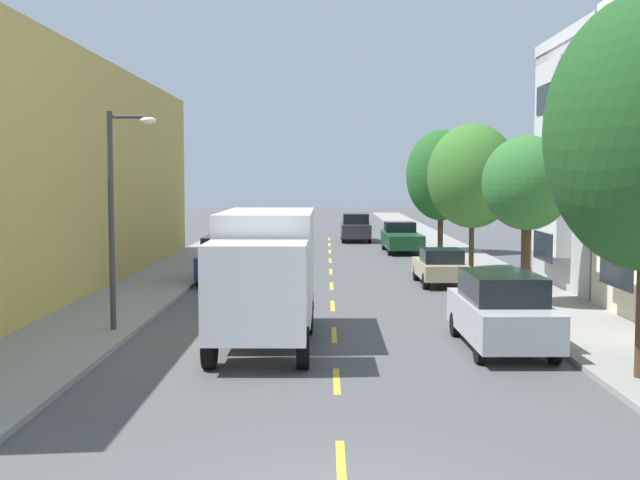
% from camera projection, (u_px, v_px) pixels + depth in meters
% --- Properties ---
extents(ground_plane, '(160.00, 160.00, 0.00)m').
position_uv_depth(ground_plane, '(330.00, 265.00, 39.88)').
color(ground_plane, '#4C4C4F').
extents(sidewalk_left, '(3.20, 120.00, 0.14)m').
position_uv_depth(sidewalk_left, '(182.00, 267.00, 37.94)').
color(sidewalk_left, gray).
rests_on(sidewalk_left, ground_plane).
extents(sidewalk_right, '(3.20, 120.00, 0.14)m').
position_uv_depth(sidewalk_right, '(480.00, 268.00, 37.83)').
color(sidewalk_right, gray).
rests_on(sidewalk_right, ground_plane).
extents(lane_centerline_dashes, '(0.14, 47.20, 0.01)m').
position_uv_depth(lane_centerline_dashes, '(331.00, 278.00, 34.40)').
color(lane_centerline_dashes, yellow).
rests_on(lane_centerline_dashes, ground_plane).
extents(street_tree_second, '(2.95, 2.95, 5.58)m').
position_uv_depth(street_tree_second, '(527.00, 184.00, 26.20)').
color(street_tree_second, '#47331E').
rests_on(street_tree_second, sidewalk_right).
extents(street_tree_third, '(4.07, 4.07, 6.64)m').
position_uv_depth(street_tree_third, '(472.00, 176.00, 35.99)').
color(street_tree_third, '#47331E').
rests_on(street_tree_third, sidewalk_right).
extents(street_tree_farthest, '(4.01, 4.01, 6.96)m').
position_uv_depth(street_tree_farthest, '(441.00, 175.00, 45.79)').
color(street_tree_farthest, '#47331E').
rests_on(street_tree_farthest, sidewalk_right).
extents(street_lamp, '(1.35, 0.28, 5.98)m').
position_uv_depth(street_lamp, '(117.00, 202.00, 21.72)').
color(street_lamp, '#38383D').
rests_on(street_lamp, sidewalk_left).
extents(delivery_box_truck, '(2.41, 7.23, 3.42)m').
position_uv_depth(delivery_box_truck, '(266.00, 269.00, 20.82)').
color(delivery_box_truck, white).
rests_on(delivery_box_truck, ground_plane).
extents(parked_suv_navy, '(2.00, 4.82, 1.93)m').
position_uv_depth(parked_suv_navy, '(226.00, 259.00, 33.05)').
color(parked_suv_navy, navy).
rests_on(parked_suv_navy, ground_plane).
extents(parked_hatchback_black, '(1.77, 4.01, 1.50)m').
position_uv_depth(parked_hatchback_black, '(273.00, 224.00, 62.58)').
color(parked_hatchback_black, black).
rests_on(parked_hatchback_black, ground_plane).
extents(parked_pickup_forest, '(2.10, 5.34, 1.73)m').
position_uv_depth(parked_pickup_forest, '(402.00, 238.00, 46.50)').
color(parked_pickup_forest, '#194C28').
rests_on(parked_pickup_forest, ground_plane).
extents(parked_suv_silver, '(2.02, 4.83, 1.93)m').
position_uv_depth(parked_suv_silver, '(501.00, 310.00, 20.08)').
color(parked_suv_silver, '#B2B5BA').
rests_on(parked_suv_silver, ground_plane).
extents(parked_wagon_teal, '(1.90, 4.73, 1.50)m').
position_uv_depth(parked_wagon_teal, '(253.00, 242.00, 44.06)').
color(parked_wagon_teal, '#195B60').
rests_on(parked_wagon_teal, ground_plane).
extents(parked_hatchback_champagne, '(1.83, 4.04, 1.50)m').
position_uv_depth(parked_hatchback_champagne, '(440.00, 266.00, 32.17)').
color(parked_hatchback_champagne, tan).
rests_on(parked_hatchback_champagne, ground_plane).
extents(parked_hatchback_red, '(1.80, 4.03, 1.50)m').
position_uv_depth(parked_hatchback_red, '(398.00, 233.00, 51.68)').
color(parked_hatchback_red, '#AD1E1E').
rests_on(parked_hatchback_red, ground_plane).
extents(parked_wagon_orange, '(1.89, 4.72, 1.50)m').
position_uv_depth(parked_wagon_orange, '(240.00, 251.00, 38.66)').
color(parked_wagon_orange, orange).
rests_on(parked_wagon_orange, ground_plane).
extents(moving_charcoal_sedan, '(1.95, 4.80, 1.93)m').
position_uv_depth(moving_charcoal_sedan, '(355.00, 227.00, 54.63)').
color(moving_charcoal_sedan, '#333338').
rests_on(moving_charcoal_sedan, ground_plane).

